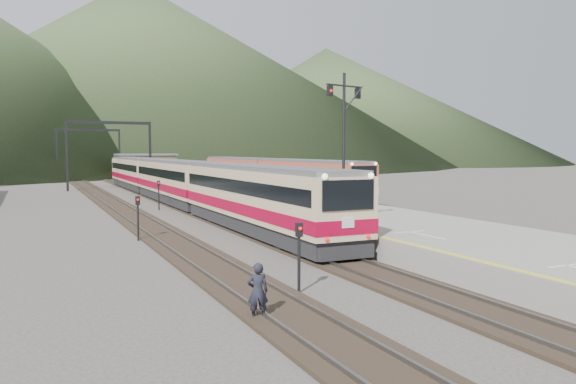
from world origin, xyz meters
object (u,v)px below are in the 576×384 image
signal_mast (344,133)px  worker (258,292)px  second_train (269,176)px  main_train (174,181)px

signal_mast → worker: signal_mast is taller
second_train → worker: bearing=-113.3°
second_train → signal_mast: bearing=-106.7°
main_train → worker: (-5.88, -34.24, -1.17)m
worker → signal_mast: bearing=-116.8°
signal_mast → worker: (-8.06, -9.22, -4.60)m
main_train → signal_mast: (2.18, -25.01, 3.43)m
signal_mast → main_train: bearing=95.0°
main_train → signal_mast: signal_mast is taller
main_train → second_train: (11.50, 6.12, -0.09)m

